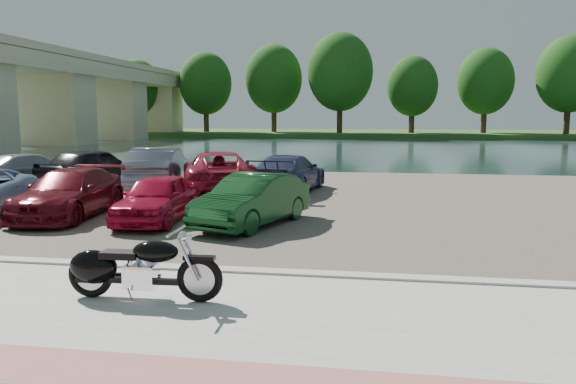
{
  "coord_description": "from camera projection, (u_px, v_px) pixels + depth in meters",
  "views": [
    {
      "loc": [
        2.22,
        -7.12,
        2.75
      ],
      "look_at": [
        0.24,
        4.85,
        1.1
      ],
      "focal_mm": 35.0,
      "sensor_mm": 36.0,
      "label": 1
    }
  ],
  "objects": [
    {
      "name": "promenade",
      "position": [
        188.0,
        344.0,
        6.7
      ],
      "size": [
        60.0,
        6.0,
        0.1
      ],
      "primitive_type": "cube",
      "color": "#A09C96",
      "rests_on": "ground"
    },
    {
      "name": "car_8",
      "position": [
        93.0,
        168.0,
        21.08
      ],
      "size": [
        2.85,
        4.82,
        1.54
      ],
      "primitive_type": "imported",
      "rotation": [
        0.0,
        0.0,
        2.9
      ],
      "color": "black",
      "rests_on": "parking_lot"
    },
    {
      "name": "car_10",
      "position": [
        218.0,
        172.0,
        20.02
      ],
      "size": [
        4.08,
        5.77,
        1.46
      ],
      "primitive_type": "imported",
      "rotation": [
        0.0,
        0.0,
        3.49
      ],
      "color": "maroon",
      "rests_on": "parking_lot"
    },
    {
      "name": "river",
      "position": [
        354.0,
        149.0,
        46.79
      ],
      "size": [
        120.0,
        40.0,
        0.0
      ],
      "primitive_type": "cube",
      "color": "#1B3030",
      "rests_on": "ground"
    },
    {
      "name": "kerb",
      "position": [
        247.0,
        273.0,
        9.63
      ],
      "size": [
        60.0,
        0.3,
        0.14
      ],
      "primitive_type": "cube",
      "color": "#A09C96",
      "rests_on": "ground"
    },
    {
      "name": "car_7",
      "position": [
        29.0,
        170.0,
        21.67
      ],
      "size": [
        3.02,
        4.73,
        1.28
      ],
      "primitive_type": "imported",
      "rotation": [
        0.0,
        0.0,
        2.84
      ],
      "color": "gray",
      "rests_on": "parking_lot"
    },
    {
      "name": "motorcycle",
      "position": [
        130.0,
        268.0,
        8.13
      ],
      "size": [
        2.33,
        0.75,
        1.05
      ],
      "rotation": [
        0.0,
        0.0,
        0.03
      ],
      "color": "black",
      "rests_on": "promenade"
    },
    {
      "name": "bridge",
      "position": [
        49.0,
        85.0,
        51.57
      ],
      "size": [
        7.0,
        56.0,
        8.55
      ],
      "color": "tan",
      "rests_on": "ground"
    },
    {
      "name": "car_4",
      "position": [
        157.0,
        198.0,
        14.38
      ],
      "size": [
        1.66,
        3.68,
        1.23
      ],
      "primitive_type": "imported",
      "rotation": [
        0.0,
        0.0,
        0.06
      ],
      "color": "#AB0B2E",
      "rests_on": "parking_lot"
    },
    {
      "name": "ground",
      "position": [
        213.0,
        318.0,
        7.69
      ],
      "size": [
        200.0,
        200.0,
        0.0
      ],
      "primitive_type": "plane",
      "color": "#595447",
      "rests_on": "ground"
    },
    {
      "name": "car_11",
      "position": [
        289.0,
        173.0,
        20.11
      ],
      "size": [
        2.4,
        4.81,
        1.34
      ],
      "primitive_type": "imported",
      "rotation": [
        0.0,
        0.0,
        3.03
      ],
      "color": "navy",
      "rests_on": "parking_lot"
    },
    {
      "name": "car_3",
      "position": [
        69.0,
        193.0,
        15.14
      ],
      "size": [
        2.17,
        4.55,
        1.28
      ],
      "primitive_type": "imported",
      "rotation": [
        0.0,
        0.0,
        0.09
      ],
      "color": "#5F0D18",
      "rests_on": "parking_lot"
    },
    {
      "name": "parking_lot",
      "position": [
        311.0,
        199.0,
        18.44
      ],
      "size": [
        60.0,
        18.0,
        0.04
      ],
      "primitive_type": "cube",
      "color": "#453F38",
      "rests_on": "ground"
    },
    {
      "name": "far_trees",
      "position": [
        400.0,
        78.0,
        70.29
      ],
      "size": [
        70.25,
        10.68,
        12.52
      ],
      "color": "#382514",
      "rests_on": "far_bank"
    },
    {
      "name": "car_5",
      "position": [
        253.0,
        200.0,
        13.9
      ],
      "size": [
        2.49,
        4.1,
        1.28
      ],
      "primitive_type": "imported",
      "rotation": [
        0.0,
        0.0,
        -0.32
      ],
      "color": "#103D1A",
      "rests_on": "parking_lot"
    },
    {
      "name": "far_bank",
      "position": [
        365.0,
        133.0,
        78.03
      ],
      "size": [
        120.0,
        24.0,
        0.6
      ],
      "primitive_type": "cube",
      "color": "#274418",
      "rests_on": "ground"
    },
    {
      "name": "car_9",
      "position": [
        159.0,
        168.0,
        21.15
      ],
      "size": [
        2.49,
        4.89,
        1.54
      ],
      "primitive_type": "imported",
      "rotation": [
        0.0,
        0.0,
        3.33
      ],
      "color": "slate",
      "rests_on": "parking_lot"
    }
  ]
}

